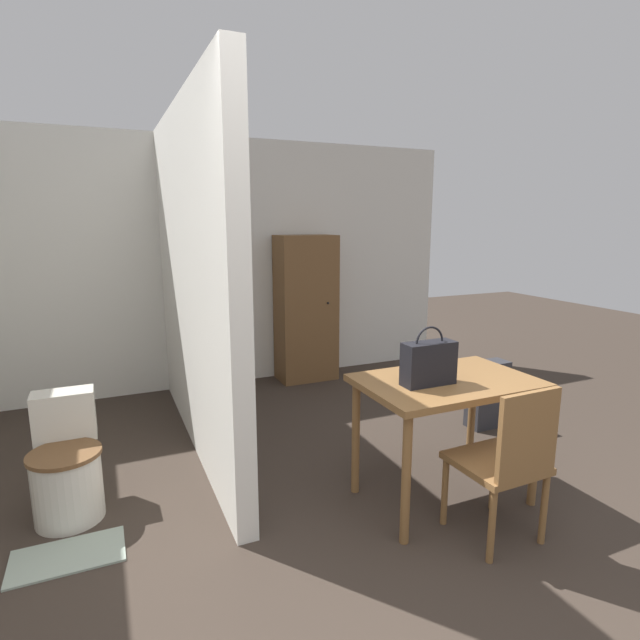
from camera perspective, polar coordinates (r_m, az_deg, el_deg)
wall_back at (r=5.23m, az=-12.50°, el=6.20°), size 5.34×0.12×2.50m
partition_wall at (r=3.76m, az=-14.37°, el=4.23°), size 0.12×2.72×2.50m
dining_table at (r=3.10m, az=14.21°, el=-8.32°), size 1.03×0.68×0.77m
wooden_chair at (r=2.86m, az=20.55°, el=-14.64°), size 0.43×0.43×0.88m
toilet at (r=3.34m, az=-26.96°, el=-14.81°), size 0.39×0.54×0.69m
handbag at (r=2.91m, az=12.31°, el=-4.78°), size 0.31×0.12×0.34m
wooden_cabinet at (r=5.31m, az=-1.62°, el=1.33°), size 0.61×0.40×1.54m
bath_mat at (r=3.10m, az=-26.86°, el=-22.92°), size 0.54×0.31×0.01m
space_heater at (r=4.40m, az=18.58°, el=-8.03°), size 0.32×0.17×0.56m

